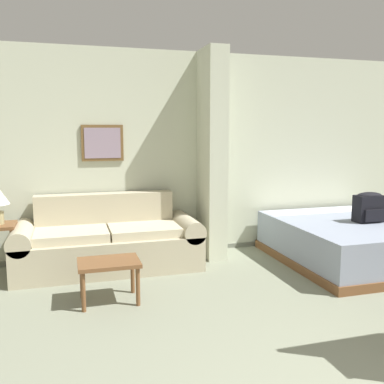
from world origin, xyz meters
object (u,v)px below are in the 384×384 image
Objects in this scene: coffee_table at (109,267)px; couch at (108,242)px; bed at (350,241)px; backpack at (369,207)px.

couch is at bearing 85.00° from coffee_table.
coffee_table is 3.01m from bed.
coffee_table is (-0.09, -1.02, 0.03)m from couch.
bed is 5.26× the size of backpack.
couch is at bearing 167.31° from backpack.
bed is (2.89, -0.57, -0.05)m from couch.
backpack is at bearing -35.50° from bed.
bed is at bearing 8.58° from coffee_table.
backpack is (3.13, 0.34, 0.36)m from coffee_table.
bed is (2.98, 0.45, -0.08)m from coffee_table.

